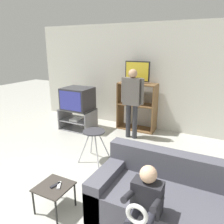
# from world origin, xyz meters

# --- Properties ---
(wall_back) EXTENTS (6.40, 0.06, 2.60)m
(wall_back) POSITION_xyz_m (0.00, 4.09, 1.30)
(wall_back) COLOR beige
(wall_back) RESTS_ON ground_plane
(tv_stand) EXTENTS (0.84, 0.57, 0.54)m
(tv_stand) POSITION_xyz_m (-1.46, 3.14, 0.26)
(tv_stand) COLOR slate
(tv_stand) RESTS_ON ground_plane
(television_main) EXTENTS (0.69, 0.62, 0.54)m
(television_main) POSITION_xyz_m (-1.44, 3.15, 0.81)
(television_main) COLOR #2D2D33
(television_main) RESTS_ON tv_stand
(media_shelf) EXTENTS (0.95, 0.42, 1.19)m
(media_shelf) POSITION_xyz_m (-0.12, 3.81, 0.61)
(media_shelf) COLOR brown
(media_shelf) RESTS_ON ground_plane
(television_flat) EXTENTS (0.61, 0.20, 0.52)m
(television_flat) POSITION_xyz_m (-0.14, 3.81, 1.44)
(television_flat) COLOR black
(television_flat) RESTS_ON media_shelf
(folding_stool) EXTENTS (0.46, 0.45, 0.59)m
(folding_stool) POSITION_xyz_m (-0.23, 1.94, 0.50)
(folding_stool) COLOR #B7B7BC
(folding_stool) RESTS_ON ground_plane
(snack_table) EXTENTS (0.42, 0.42, 0.36)m
(snack_table) POSITION_xyz_m (-0.00, 0.61, 0.32)
(snack_table) COLOR #38332D
(snack_table) RESTS_ON ground_plane
(remote_control_black) EXTENTS (0.07, 0.15, 0.02)m
(remote_control_black) POSITION_xyz_m (0.02, 0.62, 0.37)
(remote_control_black) COLOR #232328
(remote_control_black) RESTS_ON snack_table
(remote_control_white) EXTENTS (0.11, 0.14, 0.02)m
(remote_control_white) POSITION_xyz_m (0.06, 0.64, 0.37)
(remote_control_white) COLOR silver
(remote_control_white) RESTS_ON snack_table
(couch) EXTENTS (1.91, 0.88, 0.81)m
(couch) POSITION_xyz_m (1.43, 1.04, 0.29)
(couch) COLOR #4C4C56
(couch) RESTS_ON ground_plane
(person_standing_adult) EXTENTS (0.53, 0.20, 1.59)m
(person_standing_adult) POSITION_xyz_m (-0.03, 3.25, 0.96)
(person_standing_adult) COLOR #2D2D33
(person_standing_adult) RESTS_ON ground_plane
(person_seated_child) EXTENTS (0.33, 0.43, 0.97)m
(person_seated_child) POSITION_xyz_m (1.22, 0.52, 0.59)
(person_seated_child) COLOR #2D2D38
(person_seated_child) RESTS_ON ground_plane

